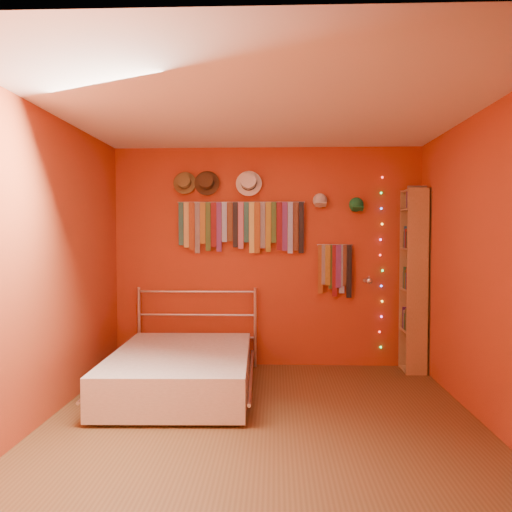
# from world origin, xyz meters

# --- Properties ---
(ground) EXTENTS (3.50, 3.50, 0.00)m
(ground) POSITION_xyz_m (0.00, 0.00, 0.00)
(ground) COLOR brown
(ground) RESTS_ON ground
(back_wall) EXTENTS (3.50, 0.02, 2.50)m
(back_wall) POSITION_xyz_m (0.00, 1.75, 1.25)
(back_wall) COLOR maroon
(back_wall) RESTS_ON ground
(right_wall) EXTENTS (0.02, 3.50, 2.50)m
(right_wall) POSITION_xyz_m (1.75, 0.00, 1.25)
(right_wall) COLOR maroon
(right_wall) RESTS_ON ground
(left_wall) EXTENTS (0.02, 3.50, 2.50)m
(left_wall) POSITION_xyz_m (-1.75, 0.00, 1.25)
(left_wall) COLOR maroon
(left_wall) RESTS_ON ground
(ceiling) EXTENTS (3.50, 3.50, 0.02)m
(ceiling) POSITION_xyz_m (0.00, 0.00, 2.50)
(ceiling) COLOR white
(ceiling) RESTS_ON back_wall
(tie_rack) EXTENTS (1.45, 0.03, 0.59)m
(tie_rack) POSITION_xyz_m (-0.28, 1.68, 1.62)
(tie_rack) COLOR silver
(tie_rack) RESTS_ON back_wall
(small_tie_rack) EXTENTS (0.40, 0.03, 0.61)m
(small_tie_rack) POSITION_xyz_m (0.78, 1.68, 1.14)
(small_tie_rack) COLOR silver
(small_tie_rack) RESTS_ON back_wall
(fedora_olive) EXTENTS (0.26, 0.14, 0.26)m
(fedora_olive) POSITION_xyz_m (-0.93, 1.66, 2.10)
(fedora_olive) COLOR brown
(fedora_olive) RESTS_ON back_wall
(fedora_brown) EXTENTS (0.29, 0.15, 0.28)m
(fedora_brown) POSITION_xyz_m (-0.68, 1.65, 2.10)
(fedora_brown) COLOR #402A16
(fedora_brown) RESTS_ON back_wall
(fedora_white) EXTENTS (0.29, 0.16, 0.29)m
(fedora_white) POSITION_xyz_m (-0.20, 1.65, 2.09)
(fedora_white) COLOR white
(fedora_white) RESTS_ON back_wall
(cap_white) EXTENTS (0.17, 0.21, 0.17)m
(cap_white) POSITION_xyz_m (0.60, 1.70, 1.89)
(cap_white) COLOR silver
(cap_white) RESTS_ON back_wall
(cap_green) EXTENTS (0.17, 0.21, 0.17)m
(cap_green) POSITION_xyz_m (1.01, 1.70, 1.84)
(cap_green) COLOR #1A783A
(cap_green) RESTS_ON back_wall
(fairy_lights) EXTENTS (0.05, 0.02, 1.95)m
(fairy_lights) POSITION_xyz_m (1.30, 1.71, 1.19)
(fairy_lights) COLOR #FF3333
(fairy_lights) RESTS_ON back_wall
(reading_lamp) EXTENTS (0.07, 0.32, 0.09)m
(reading_lamp) POSITION_xyz_m (1.12, 1.51, 1.00)
(reading_lamp) COLOR silver
(reading_lamp) RESTS_ON back_wall
(bookshelf) EXTENTS (0.25, 0.34, 2.00)m
(bookshelf) POSITION_xyz_m (1.66, 1.53, 1.02)
(bookshelf) COLOR olive
(bookshelf) RESTS_ON ground
(bed) EXTENTS (1.42, 1.90, 0.91)m
(bed) POSITION_xyz_m (-0.80, 0.70, 0.21)
(bed) COLOR silver
(bed) RESTS_ON ground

